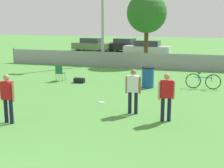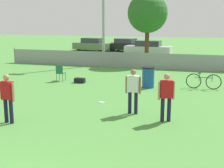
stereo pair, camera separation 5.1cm
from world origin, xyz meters
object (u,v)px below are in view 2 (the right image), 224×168
object	(u,v)px
player_receiver_white	(133,88)
folding_chair_sideline	(60,72)
frisbee_disc	(102,102)
trash_bin	(148,77)
bicycle_sideline	(204,81)
tree_near_pole	(148,13)
parked_car_silver	(148,48)
player_defender_red	(166,94)
player_thrower_red	(8,95)
parked_car_dark	(126,45)
parked_car_olive	(93,45)
gear_bag_sideline	(80,80)

from	to	relation	value
player_receiver_white	folding_chair_sideline	distance (m)	7.30
frisbee_disc	trash_bin	bearing A→B (deg)	69.04
bicycle_sideline	tree_near_pole	bearing A→B (deg)	118.74
trash_bin	parked_car_silver	world-z (taller)	parked_car_silver
tree_near_pole	parked_car_silver	bearing A→B (deg)	99.01
player_defender_red	player_thrower_red	bearing A→B (deg)	176.24
player_receiver_white	parked_car_dark	world-z (taller)	player_receiver_white
player_defender_red	parked_car_dark	xyz separation A→B (m)	(-7.25, 23.01, -0.26)
player_receiver_white	trash_bin	distance (m)	4.69
player_thrower_red	trash_bin	distance (m)	7.71
bicycle_sideline	parked_car_olive	distance (m)	20.82
player_thrower_red	parked_car_silver	world-z (taller)	player_thrower_red
player_defender_red	frisbee_disc	world-z (taller)	player_defender_red
frisbee_disc	parked_car_dark	xyz separation A→B (m)	(-4.37, 21.29, 0.68)
tree_near_pole	folding_chair_sideline	xyz separation A→B (m)	(-3.41, -8.12, -3.37)
player_defender_red	parked_car_silver	world-z (taller)	player_defender_red
parked_car_olive	parked_car_dark	world-z (taller)	parked_car_olive
player_receiver_white	parked_car_dark	size ratio (longest dim) A/B	0.39
tree_near_pole	player_thrower_red	distance (m)	15.69
player_receiver_white	parked_car_silver	size ratio (longest dim) A/B	0.37
player_thrower_red	folding_chair_sideline	size ratio (longest dim) A/B	1.81
player_defender_red	player_thrower_red	distance (m)	5.26
folding_chair_sideline	gear_bag_sideline	world-z (taller)	folding_chair_sideline
tree_near_pole	player_thrower_red	xyz separation A→B (m)	(-1.81, -15.31, -2.93)
player_defender_red	parked_car_olive	size ratio (longest dim) A/B	0.37
player_defender_red	trash_bin	bearing A→B (deg)	84.17
player_defender_red	folding_chair_sideline	distance (m)	8.61
tree_near_pole	trash_bin	xyz separation A→B (m)	(1.64, -8.43, -3.35)
parked_car_dark	frisbee_disc	bearing A→B (deg)	-67.67
bicycle_sideline	gear_bag_sideline	distance (m)	6.53
frisbee_disc	trash_bin	xyz separation A→B (m)	(1.33, 3.48, 0.52)
frisbee_disc	gear_bag_sideline	distance (m)	4.39
player_receiver_white	trash_bin	xyz separation A→B (m)	(-0.27, 4.66, -0.42)
player_thrower_red	parked_car_olive	distance (m)	25.00
bicycle_sideline	parked_car_dark	distance (m)	19.27
player_receiver_white	gear_bag_sideline	xyz separation A→B (m)	(-4.09, 4.80, -0.82)
player_defender_red	tree_near_pole	bearing A→B (deg)	80.85
frisbee_disc	trash_bin	size ratio (longest dim) A/B	0.23
bicycle_sideline	parked_car_dark	xyz separation A→B (m)	(-8.41, 17.33, 0.30)
bicycle_sideline	trash_bin	world-z (taller)	trash_bin
bicycle_sideline	player_thrower_red	bearing A→B (deg)	-129.88
bicycle_sideline	parked_car_silver	bearing A→B (deg)	110.80
tree_near_pole	player_defender_red	xyz separation A→B (m)	(3.18, -13.64, -2.93)
tree_near_pole	player_receiver_white	distance (m)	13.55
tree_near_pole	parked_car_dark	distance (m)	10.71
player_defender_red	folding_chair_sideline	bearing A→B (deg)	117.84
parked_car_silver	folding_chair_sideline	bearing A→B (deg)	-96.56
gear_bag_sideline	parked_car_dark	world-z (taller)	parked_car_dark
parked_car_dark	parked_car_silver	distance (m)	4.50
player_defender_red	parked_car_dark	distance (m)	24.12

